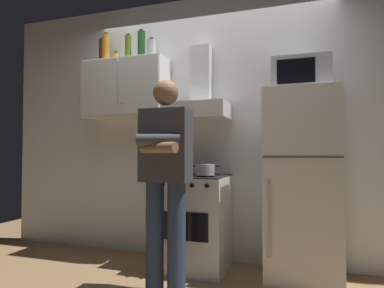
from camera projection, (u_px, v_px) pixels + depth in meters
name	position (u px, v px, depth m)	size (l,w,h in m)	color
ground_plane	(192.00, 279.00, 2.83)	(7.00, 7.00, 0.00)	olive
back_wall_tiled	(210.00, 126.00, 3.45)	(4.80, 0.10, 2.70)	white
upper_cabinet	(126.00, 89.00, 3.51)	(0.90, 0.37, 0.60)	silver
stove_oven	(195.00, 222.00, 3.10)	(0.60, 0.62, 0.87)	white
range_hood	(199.00, 100.00, 3.26)	(0.60, 0.44, 0.75)	white
refrigerator	(302.00, 185.00, 2.82)	(0.60, 0.62, 1.60)	white
microwave	(301.00, 76.00, 2.86)	(0.48, 0.37, 0.28)	#B7BABF
person_standing	(165.00, 175.00, 2.55)	(0.38, 0.33, 1.64)	navy
cooking_pot	(205.00, 170.00, 2.96)	(0.28, 0.18, 0.10)	#B7BABF
bottle_spice_jar	(116.00, 58.00, 3.59)	(0.06, 0.06, 0.12)	gold
bottle_canister_steel	(151.00, 48.00, 3.40)	(0.09, 0.09, 0.20)	#B2B5BA
bottle_olive_oil	(128.00, 48.00, 3.48)	(0.07, 0.07, 0.27)	#4C6B19
bottle_rum_dark	(102.00, 52.00, 3.65)	(0.07, 0.07, 0.29)	#47230F
bottle_wine_green	(141.00, 45.00, 3.47)	(0.08, 0.08, 0.32)	#19471E
bottle_liquor_amber	(106.00, 48.00, 3.56)	(0.08, 0.08, 0.31)	#B7721E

